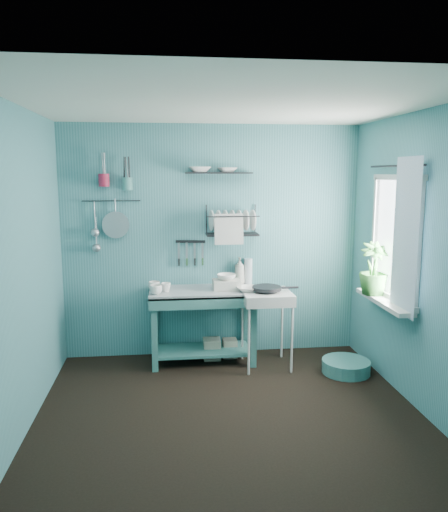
{
  "coord_description": "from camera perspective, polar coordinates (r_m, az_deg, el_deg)",
  "views": [
    {
      "loc": [
        -0.5,
        -3.85,
        1.99
      ],
      "look_at": [
        0.05,
        0.85,
        1.2
      ],
      "focal_mm": 35.0,
      "sensor_mm": 36.0,
      "label": 1
    }
  ],
  "objects": [
    {
      "name": "soap_bottle",
      "position": [
        5.44,
        1.78,
        -1.71
      ],
      "size": [
        0.11,
        0.12,
        0.3
      ],
      "primitive_type": "imported",
      "color": "beige",
      "rests_on": "work_counter"
    },
    {
      "name": "shelf_bowl_left",
      "position": [
        5.26,
        -2.79,
        10.44
      ],
      "size": [
        0.24,
        0.24,
        0.06
      ],
      "primitive_type": "imported",
      "rotation": [
        0.0,
        0.0,
        0.02
      ],
      "color": "white",
      "rests_on": "upper_shelf"
    },
    {
      "name": "wall_left",
      "position": [
        4.07,
        -22.26,
        -1.7
      ],
      "size": [
        0.0,
        3.0,
        3.0
      ],
      "primitive_type": "plane",
      "rotation": [
        1.57,
        0.0,
        1.57
      ],
      "color": "teal",
      "rests_on": "ground"
    },
    {
      "name": "shelf_bowl_right",
      "position": [
        5.29,
        0.39,
        10.05
      ],
      "size": [
        0.23,
        0.23,
        0.05
      ],
      "primitive_type": "imported",
      "rotation": [
        0.0,
        0.0,
        0.13
      ],
      "color": "white",
      "rests_on": "upper_shelf"
    },
    {
      "name": "ceiling",
      "position": [
        3.91,
        0.75,
        16.99
      ],
      "size": [
        3.2,
        3.2,
        0.0
      ],
      "primitive_type": "plane",
      "rotation": [
        3.14,
        0.0,
        0.0
      ],
      "color": "silver",
      "rests_on": "ground"
    },
    {
      "name": "knife_strip",
      "position": [
        5.37,
        -3.85,
        1.66
      ],
      "size": [
        0.32,
        0.07,
        0.03
      ],
      "primitive_type": "cube",
      "rotation": [
        0.0,
        0.0,
        -0.17
      ],
      "color": "black",
      "rests_on": "wall_back"
    },
    {
      "name": "wall_right",
      "position": [
        4.44,
        21.64,
        -0.77
      ],
      "size": [
        0.0,
        3.0,
        3.0
      ],
      "primitive_type": "plane",
      "rotation": [
        1.57,
        0.0,
        -1.57
      ],
      "color": "teal",
      "rests_on": "ground"
    },
    {
      "name": "water_bottle",
      "position": [
        5.48,
        2.79,
        -1.74
      ],
      "size": [
        0.09,
        0.09,
        0.28
      ],
      "primitive_type": "cylinder",
      "color": "silver",
      "rests_on": "work_counter"
    },
    {
      "name": "storage_tin_large",
      "position": [
        5.48,
        -1.4,
        -10.57
      ],
      "size": [
        0.18,
        0.18,
        0.22
      ],
      "primitive_type": "cube",
      "color": "gray",
      "rests_on": "floor"
    },
    {
      "name": "dish_rack",
      "position": [
        5.28,
        0.94,
        4.11
      ],
      "size": [
        0.56,
        0.26,
        0.32
      ],
      "primitive_type": "cube",
      "rotation": [
        0.0,
        0.0,
        -0.04
      ],
      "color": "black",
      "rests_on": "wall_back"
    },
    {
      "name": "ladle_outer",
      "position": [
        5.37,
        -14.57,
        4.43
      ],
      "size": [
        0.01,
        0.01,
        0.3
      ],
      "primitive_type": "cylinder",
      "color": "#A7A9AF",
      "rests_on": "wall_back"
    },
    {
      "name": "frying_pan",
      "position": [
        5.11,
        4.91,
        -3.67
      ],
      "size": [
        0.3,
        0.3,
        0.03
      ],
      "primitive_type": "cylinder",
      "color": "black",
      "rests_on": "hotplate_stand"
    },
    {
      "name": "hook_rail",
      "position": [
        5.35,
        -12.76,
        6.17
      ],
      "size": [
        0.6,
        0.01,
        0.01
      ],
      "primitive_type": "cylinder",
      "rotation": [
        0.0,
        1.57,
        0.0
      ],
      "color": "black",
      "rests_on": "wall_back"
    },
    {
      "name": "utensil_cup_teal",
      "position": [
        5.28,
        -11.0,
        8.1
      ],
      "size": [
        0.11,
        0.11,
        0.13
      ],
      "primitive_type": "cylinder",
      "color": "teal",
      "rests_on": "wall_back"
    },
    {
      "name": "potted_plant",
      "position": [
        4.99,
        16.77,
        -1.39
      ],
      "size": [
        0.29,
        0.29,
        0.51
      ],
      "primitive_type": "imported",
      "rotation": [
        0.0,
        0.0,
        -0.02
      ],
      "color": "#30712D",
      "rests_on": "windowsill"
    },
    {
      "name": "curtain",
      "position": [
        4.51,
        20.01,
        2.04
      ],
      "size": [
        0.0,
        1.35,
        1.35
      ],
      "primitive_type": "plane",
      "rotation": [
        1.57,
        0.0,
        1.57
      ],
      "color": "white",
      "rests_on": "wall_right"
    },
    {
      "name": "wall_back",
      "position": [
        5.42,
        -1.32,
        1.63
      ],
      "size": [
        3.2,
        0.0,
        3.2
      ],
      "primitive_type": "plane",
      "rotation": [
        1.57,
        0.0,
        0.0
      ],
      "color": "teal",
      "rests_on": "ground"
    },
    {
      "name": "windowsill",
      "position": [
        4.88,
        17.8,
        -4.96
      ],
      "size": [
        0.16,
        0.95,
        0.04
      ],
      "primitive_type": "cube",
      "color": "beige",
      "rests_on": "wall_right"
    },
    {
      "name": "mug_left",
      "position": [
        5.06,
        -7.78,
        -3.83
      ],
      "size": [
        0.12,
        0.12,
        0.1
      ],
      "primitive_type": "imported",
      "color": "white",
      "rests_on": "work_counter"
    },
    {
      "name": "ladle_inner",
      "position": [
        5.39,
        -14.41,
        2.73
      ],
      "size": [
        0.01,
        0.01,
        0.3
      ],
      "primitive_type": "cylinder",
      "color": "#A7A9AF",
      "rests_on": "wall_back"
    },
    {
      "name": "wall_front",
      "position": [
        2.51,
        5.15,
        -7.66
      ],
      "size": [
        3.2,
        0.0,
        3.2
      ],
      "primitive_type": "plane",
      "rotation": [
        -1.57,
        0.0,
        0.0
      ],
      "color": "teal",
      "rests_on": "ground"
    },
    {
      "name": "floor",
      "position": [
        4.36,
        0.68,
        -17.68
      ],
      "size": [
        3.2,
        3.2,
        0.0
      ],
      "primitive_type": "plane",
      "color": "black",
      "rests_on": "ground"
    },
    {
      "name": "mug_mid",
      "position": [
        5.15,
        -6.65,
        -3.58
      ],
      "size": [
        0.14,
        0.14,
        0.09
      ],
      "primitive_type": "imported",
      "rotation": [
        0.0,
        0.0,
        0.52
      ],
      "color": "white",
      "rests_on": "work_counter"
    },
    {
      "name": "hotplate_stand",
      "position": [
        5.23,
        4.84,
        -8.31
      ],
      "size": [
        0.52,
        0.52,
        0.79
      ],
      "primitive_type": "cube",
      "rotation": [
        0.0,
        0.0,
        0.06
      ],
      "color": "beige",
      "rests_on": "floor"
    },
    {
      "name": "wash_tub",
      "position": [
        5.23,
        0.28,
        -3.29
      ],
      "size": [
        0.28,
        0.22,
        0.1
      ],
      "primitive_type": "cube",
      "color": "beige",
      "rests_on": "work_counter"
    },
    {
      "name": "floor_basin",
      "position": [
        5.28,
        13.77,
        -12.17
      ],
      "size": [
        0.48,
        0.48,
        0.13
      ],
      "primitive_type": "cylinder",
      "color": "teal",
      "rests_on": "floor"
    },
    {
      "name": "storage_tin_small",
      "position": [
        5.54,
        0.67,
        -10.48
      ],
      "size": [
        0.15,
        0.15,
        0.2
      ],
      "primitive_type": "cube",
      "color": "gray",
      "rests_on": "floor"
    },
    {
      "name": "window_glass",
      "position": [
        4.81,
        19.08,
        1.92
      ],
      "size": [
        0.0,
        1.1,
        1.1
      ],
      "primitive_type": "plane",
      "rotation": [
        1.57,
        0.0,
        1.57
      ],
      "color": "white",
      "rests_on": "wall_right"
    },
    {
      "name": "counter_bowl",
      "position": [
        5.13,
        2.68,
        -3.8
      ],
      "size": [
        0.22,
        0.22,
        0.05
      ],
      "primitive_type": "imported",
      "color": "white",
      "rests_on": "work_counter"
    },
    {
      "name": "mug_right",
      "position": [
        5.21,
        -7.97,
        -3.43
      ],
      "size": [
        0.17,
        0.17,
        0.1
      ],
      "primitive_type": "imported",
      "rotation": [
        0.0,
        0.0,
        1.05
      ],
      "color": "white",
      "rests_on": "work_counter"
    },
    {
      "name": "work_counter",
      "position": [
        5.34,
        -2.44,
        -7.94
      ],
      "size": [
        1.19,
        0.75,
        0.78
      ],
      "primitive_type": "cube",
      "rotation": [
        0.0,
        0.0,
        -0.18
      ],
      "color": "#377570",
      "rests_on": "floor"
    },
    {
      "name": "tub_bowl",
      "position": [
        5.21,
        0.28,
        -2.42
      ],
      "size": [
        0.2,
        0.19,
        0.06
      ],
      "primitive_type": "imported",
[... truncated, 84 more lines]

